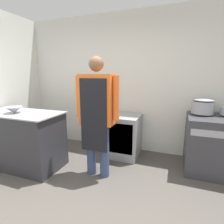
# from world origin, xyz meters

# --- Properties ---
(wall_back) EXTENTS (8.00, 0.05, 2.70)m
(wall_back) POSITION_xyz_m (0.00, 2.20, 1.35)
(wall_back) COLOR silver
(wall_back) RESTS_ON ground_plane
(prep_counter) EXTENTS (1.39, 0.68, 0.93)m
(prep_counter) POSITION_xyz_m (-1.34, 0.87, 0.47)
(prep_counter) COLOR #2D2D33
(prep_counter) RESTS_ON ground_plane
(stove) EXTENTS (0.79, 0.74, 0.92)m
(stove) POSITION_xyz_m (1.64, 1.76, 0.45)
(stove) COLOR #38383D
(stove) RESTS_ON ground_plane
(fridge_unit) EXTENTS (0.63, 0.62, 0.79)m
(fridge_unit) POSITION_xyz_m (0.13, 1.84, 0.39)
(fridge_unit) COLOR #93999E
(fridge_unit) RESTS_ON ground_plane
(person_cook) EXTENTS (0.67, 0.24, 1.78)m
(person_cook) POSITION_xyz_m (-0.02, 1.02, 1.02)
(person_cook) COLOR #38476B
(person_cook) RESTS_ON ground_plane
(mixing_bowl) EXTENTS (0.27, 0.27, 0.10)m
(mixing_bowl) POSITION_xyz_m (-1.38, 0.80, 0.98)
(mixing_bowl) COLOR #9EA0A8
(mixing_bowl) RESTS_ON prep_counter
(stock_pot) EXTENTS (0.33, 0.33, 0.25)m
(stock_pot) POSITION_xyz_m (1.46, 1.89, 1.04)
(stock_pot) COLOR #9EA0A8
(stock_pot) RESTS_ON stove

